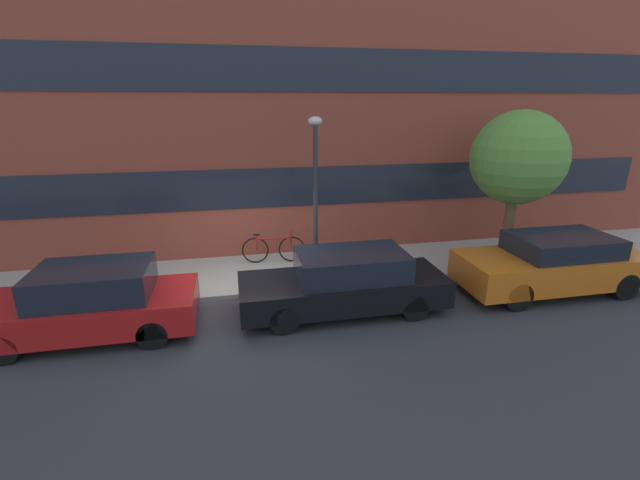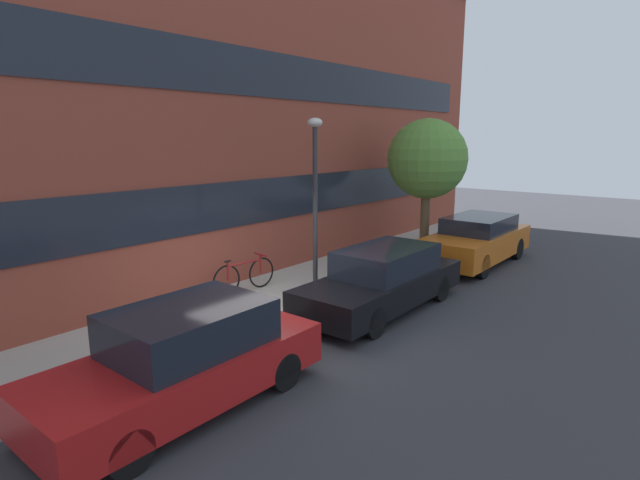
{
  "view_description": "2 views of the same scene",
  "coord_description": "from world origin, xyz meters",
  "px_view_note": "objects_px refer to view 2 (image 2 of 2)",
  "views": [
    {
      "loc": [
        -0.04,
        -9.22,
        4.39
      ],
      "look_at": [
        1.94,
        0.41,
        1.17
      ],
      "focal_mm": 24.0,
      "sensor_mm": 36.0,
      "label": 1
    },
    {
      "loc": [
        -6.6,
        -6.46,
        3.66
      ],
      "look_at": [
        1.85,
        0.39,
        1.39
      ],
      "focal_mm": 28.0,
      "sensor_mm": 36.0,
      "label": 2
    }
  ],
  "objects_px": {
    "bicycle": "(245,275)",
    "parked_car_black": "(383,280)",
    "parked_car_orange": "(477,240)",
    "fire_hydrant": "(126,347)",
    "lamp_post": "(315,186)",
    "street_tree": "(427,160)",
    "parked_car_red": "(184,359)"
  },
  "relations": [
    {
      "from": "parked_car_red",
      "to": "parked_car_black",
      "type": "bearing_deg",
      "value": -180.0
    },
    {
      "from": "lamp_post",
      "to": "street_tree",
      "type": "bearing_deg",
      "value": 0.1
    },
    {
      "from": "parked_car_red",
      "to": "fire_hydrant",
      "type": "distance_m",
      "value": 1.43
    },
    {
      "from": "fire_hydrant",
      "to": "street_tree",
      "type": "relative_size",
      "value": 0.18
    },
    {
      "from": "parked_car_black",
      "to": "lamp_post",
      "type": "distance_m",
      "value": 2.53
    },
    {
      "from": "parked_car_black",
      "to": "bicycle",
      "type": "relative_size",
      "value": 2.56
    },
    {
      "from": "bicycle",
      "to": "parked_car_black",
      "type": "bearing_deg",
      "value": -61.53
    },
    {
      "from": "parked_car_orange",
      "to": "fire_hydrant",
      "type": "relative_size",
      "value": 6.02
    },
    {
      "from": "parked_car_red",
      "to": "fire_hydrant",
      "type": "bearing_deg",
      "value": -87.76
    },
    {
      "from": "parked_car_black",
      "to": "parked_car_red",
      "type": "bearing_deg",
      "value": 0.0
    },
    {
      "from": "parked_car_red",
      "to": "street_tree",
      "type": "xyz_separation_m",
      "value": [
        10.0,
        1.6,
        2.29
      ]
    },
    {
      "from": "parked_car_orange",
      "to": "bicycle",
      "type": "xyz_separation_m",
      "value": [
        -6.36,
        2.97,
        -0.18
      ]
    },
    {
      "from": "parked_car_red",
      "to": "street_tree",
      "type": "relative_size",
      "value": 0.98
    },
    {
      "from": "fire_hydrant",
      "to": "lamp_post",
      "type": "bearing_deg",
      "value": 2.17
    },
    {
      "from": "bicycle",
      "to": "parked_car_orange",
      "type": "bearing_deg",
      "value": -19.37
    },
    {
      "from": "parked_car_black",
      "to": "fire_hydrant",
      "type": "relative_size",
      "value": 5.99
    },
    {
      "from": "lamp_post",
      "to": "bicycle",
      "type": "bearing_deg",
      "value": 123.45
    },
    {
      "from": "parked_car_red",
      "to": "lamp_post",
      "type": "distance_m",
      "value": 5.34
    },
    {
      "from": "parked_car_black",
      "to": "bicycle",
      "type": "height_order",
      "value": "parked_car_black"
    },
    {
      "from": "bicycle",
      "to": "lamp_post",
      "type": "xyz_separation_m",
      "value": [
        0.91,
        -1.38,
        2.07
      ]
    },
    {
      "from": "parked_car_red",
      "to": "street_tree",
      "type": "bearing_deg",
      "value": -170.91
    },
    {
      "from": "bicycle",
      "to": "street_tree",
      "type": "distance_m",
      "value": 6.8
    },
    {
      "from": "street_tree",
      "to": "lamp_post",
      "type": "bearing_deg",
      "value": -179.9
    },
    {
      "from": "parked_car_red",
      "to": "lamp_post",
      "type": "height_order",
      "value": "lamp_post"
    },
    {
      "from": "parked_car_orange",
      "to": "fire_hydrant",
      "type": "xyz_separation_m",
      "value": [
        -10.23,
        1.41,
        -0.22
      ]
    },
    {
      "from": "parked_car_orange",
      "to": "fire_hydrant",
      "type": "bearing_deg",
      "value": -7.84
    },
    {
      "from": "parked_car_red",
      "to": "parked_car_black",
      "type": "relative_size",
      "value": 0.9
    },
    {
      "from": "parked_car_red",
      "to": "bicycle",
      "type": "distance_m",
      "value": 4.83
    },
    {
      "from": "parked_car_orange",
      "to": "lamp_post",
      "type": "xyz_separation_m",
      "value": [
        -5.46,
        1.59,
        1.89
      ]
    },
    {
      "from": "lamp_post",
      "to": "parked_car_orange",
      "type": "bearing_deg",
      "value": -16.26
    },
    {
      "from": "parked_car_red",
      "to": "street_tree",
      "type": "distance_m",
      "value": 10.39
    },
    {
      "from": "street_tree",
      "to": "lamp_post",
      "type": "relative_size",
      "value": 1.04
    }
  ]
}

